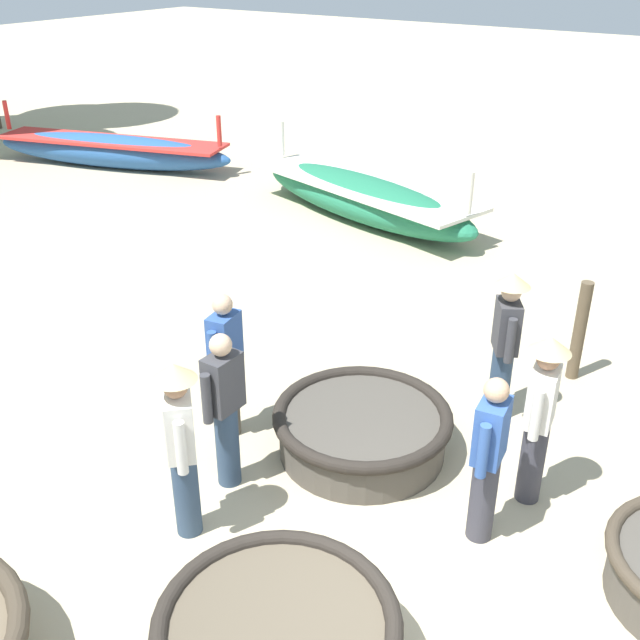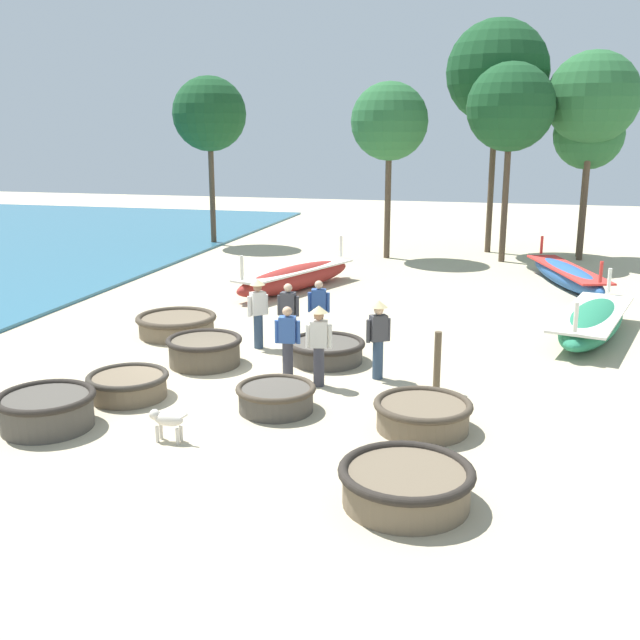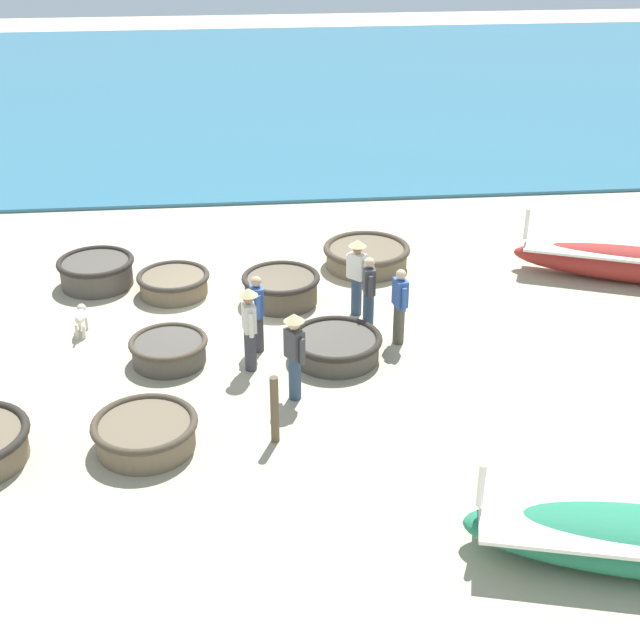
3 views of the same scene
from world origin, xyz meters
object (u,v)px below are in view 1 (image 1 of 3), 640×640
long_boat_red_hull (364,197)px  fisherman_standing_left (540,410)px  fisherman_with_hat (506,338)px  mooring_post_shoreline (579,331)px  long_boat_ochre_hull (112,150)px  fisherman_standing_right (181,440)px  coracle_far_left (362,429)px  fisherman_by_coracle (488,457)px  fisherman_crouching (225,407)px  fisherman_hauling (226,362)px

long_boat_red_hull → fisherman_standing_left: bearing=-137.5°
long_boat_red_hull → fisherman_standing_left: size_ratio=3.15×
fisherman_with_hat → mooring_post_shoreline: bearing=-18.3°
long_boat_ochre_hull → fisherman_with_hat: size_ratio=3.44×
fisherman_standing_right → fisherman_standing_left: bearing=-47.6°
coracle_far_left → fisherman_by_coracle: size_ratio=1.13×
coracle_far_left → mooring_post_shoreline: mooring_post_shoreline is taller
long_boat_red_hull → fisherman_with_hat: size_ratio=3.15×
long_boat_red_hull → fisherman_standing_left: (-5.69, -5.22, 0.57)m
fisherman_standing_left → fisherman_by_coracle: bearing=166.8°
fisherman_standing_left → fisherman_crouching: bearing=119.5°
fisherman_crouching → fisherman_with_hat: 2.94m
fisherman_crouching → long_boat_ochre_hull: bearing=53.4°
long_boat_ochre_hull → fisherman_with_hat: (-4.40, -10.86, 0.59)m
fisherman_standing_right → fisherman_by_coracle: (1.35, -2.09, -0.12)m
fisherman_with_hat → mooring_post_shoreline: 1.38m
fisherman_standing_right → mooring_post_shoreline: (4.39, -1.93, -0.35)m
fisherman_hauling → fisherman_with_hat: bearing=-49.9°
coracle_far_left → fisherman_standing_left: fisherman_standing_left is taller
long_boat_ochre_hull → mooring_post_shoreline: size_ratio=4.76×
fisherman_by_coracle → fisherman_with_hat: bearing=18.0°
fisherman_standing_left → mooring_post_shoreline: size_ratio=1.38×
coracle_far_left → fisherman_crouching: 1.46m
coracle_far_left → long_boat_red_hull: bearing=31.2°
fisherman_standing_left → fisherman_with_hat: same height
fisherman_with_hat → fisherman_hauling: 2.83m
long_boat_red_hull → fisherman_hauling: size_ratio=3.36×
fisherman_crouching → fisherman_hauling: 0.79m
fisherman_standing_right → mooring_post_shoreline: bearing=-23.7°
long_boat_ochre_hull → fisherman_crouching: 11.48m
long_boat_ochre_hull → fisherman_standing_left: fisherman_standing_left is taller
coracle_far_left → long_boat_red_hull: long_boat_red_hull is taller
long_boat_red_hull → fisherman_hauling: (-6.44, -2.32, 0.44)m
fisherman_standing_right → fisherman_crouching: (0.70, 0.14, -0.12)m
coracle_far_left → fisherman_standing_right: fisherman_standing_right is taller
long_boat_red_hull → fisherman_with_hat: (-4.62, -4.48, 0.57)m
long_boat_red_hull → fisherman_by_coracle: (-6.39, -5.06, 0.44)m
fisherman_by_coracle → fisherman_standing_right: bearing=122.9°
long_boat_red_hull → fisherman_crouching: (-7.05, -2.83, 0.44)m
long_boat_ochre_hull → fisherman_hauling: bearing=-125.6°
long_boat_ochre_hull → mooring_post_shoreline: bearing=-105.5°
fisherman_with_hat → coracle_far_left: bearing=146.7°
fisherman_hauling → mooring_post_shoreline: 4.03m
fisherman_crouching → fisherman_standing_right: bearing=-168.3°
fisherman_standing_left → fisherman_hauling: 3.00m
fisherman_hauling → fisherman_standing_left: bearing=-75.6°
fisherman_crouching → coracle_far_left: bearing=-35.4°
fisherman_standing_right → fisherman_standing_left: 3.05m
coracle_far_left → fisherman_standing_right: bearing=160.5°
fisherman_crouching → fisherman_by_coracle: 2.33m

